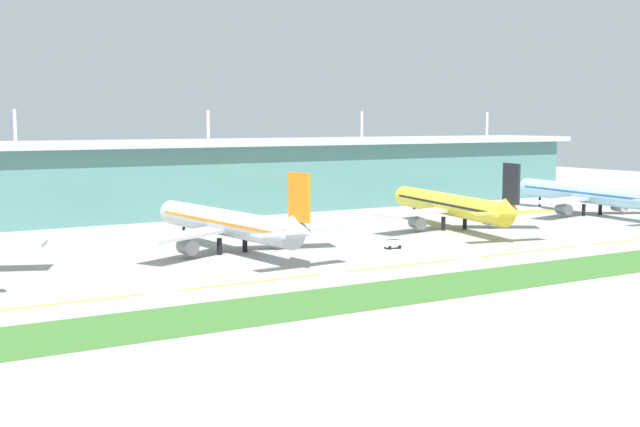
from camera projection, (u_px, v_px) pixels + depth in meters
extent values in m
plane|color=#A8A59E|center=(405.00, 261.00, 172.70)|extent=(600.00, 600.00, 0.00)
cube|color=slate|center=(202.00, 180.00, 260.13)|extent=(280.00, 28.00, 21.04)
cube|color=#B2B2B7|center=(201.00, 143.00, 258.88)|extent=(288.00, 34.00, 1.80)
cylinder|color=silver|center=(15.00, 126.00, 224.64)|extent=(0.90, 0.90, 9.00)
cylinder|color=silver|center=(208.00, 125.00, 253.53)|extent=(0.90, 0.90, 9.00)
cylinder|color=silver|center=(362.00, 125.00, 282.41)|extent=(0.90, 0.90, 9.00)
cylinder|color=silver|center=(487.00, 125.00, 311.30)|extent=(0.90, 0.90, 9.00)
cylinder|color=#ADB2BC|center=(225.00, 222.00, 184.31)|extent=(10.40, 53.26, 5.80)
cone|color=#ADB2BC|center=(167.00, 211.00, 207.13)|extent=(5.84, 4.47, 5.51)
cone|color=#ADB2BC|center=(302.00, 231.00, 160.55)|extent=(5.49, 7.03, 5.72)
cube|color=orange|center=(299.00, 197.00, 160.64)|extent=(1.26, 6.44, 9.50)
cube|color=#ADB2BC|center=(277.00, 234.00, 157.74)|extent=(10.24, 4.06, 0.36)
cube|color=#ADB2BC|center=(324.00, 230.00, 164.21)|extent=(10.24, 4.06, 0.36)
cube|color=#B7BABF|center=(185.00, 235.00, 173.85)|extent=(24.47, 16.96, 0.70)
cylinder|color=gray|center=(188.00, 247.00, 176.02)|extent=(3.58, 4.76, 3.20)
cube|color=#B7BABF|center=(282.00, 226.00, 187.96)|extent=(24.94, 13.52, 0.70)
cylinder|color=gray|center=(274.00, 238.00, 188.72)|extent=(3.58, 4.76, 3.20)
cylinder|color=black|center=(184.00, 234.00, 200.74)|extent=(0.70, 0.70, 3.60)
cylinder|color=black|center=(219.00, 247.00, 180.54)|extent=(1.10, 1.10, 3.60)
cylinder|color=black|center=(245.00, 244.00, 184.30)|extent=(1.10, 1.10, 3.60)
cube|color=orange|center=(225.00, 221.00, 184.26)|extent=(9.98, 47.99, 0.60)
cylinder|color=yellow|center=(449.00, 204.00, 224.12)|extent=(16.69, 55.55, 5.80)
cone|color=yellow|center=(401.00, 195.00, 251.94)|extent=(6.19, 5.01, 5.51)
cone|color=yellow|center=(513.00, 212.00, 195.23)|extent=(6.15, 7.47, 5.72)
cube|color=black|center=(511.00, 184.00, 195.46)|extent=(1.95, 6.41, 9.50)
cube|color=yellow|center=(491.00, 213.00, 193.87)|extent=(10.44, 5.12, 0.36)
cube|color=yellow|center=(532.00, 211.00, 197.58)|extent=(10.44, 5.12, 0.36)
cube|color=#B7BABF|center=(416.00, 213.00, 216.08)|extent=(24.84, 11.09, 0.70)
cylinder|color=gray|center=(417.00, 223.00, 218.14)|extent=(4.03, 5.05, 3.20)
cube|color=#B7BABF|center=(497.00, 209.00, 224.17)|extent=(23.78, 18.90, 0.70)
cylinder|color=gray|center=(490.00, 219.00, 225.42)|extent=(4.03, 5.05, 3.20)
cylinder|color=black|center=(414.00, 214.00, 244.10)|extent=(0.70, 0.70, 3.60)
cylinder|color=black|center=(443.00, 224.00, 220.75)|extent=(1.10, 1.10, 3.60)
cylinder|color=black|center=(465.00, 223.00, 222.91)|extent=(1.10, 1.10, 3.60)
cube|color=black|center=(449.00, 203.00, 224.08)|extent=(15.63, 50.12, 0.60)
cylinder|color=#9ED1EA|center=(586.00, 193.00, 258.01)|extent=(13.65, 58.93, 5.80)
cone|color=#9ED1EA|center=(523.00, 186.00, 286.57)|extent=(6.00, 4.71, 5.51)
cube|color=#B7BABF|center=(564.00, 200.00, 249.36)|extent=(24.94, 12.50, 0.70)
cylinder|color=gray|center=(564.00, 209.00, 251.46)|extent=(3.78, 4.89, 3.20)
cube|color=#B7BABF|center=(626.00, 197.00, 258.88)|extent=(24.21, 17.81, 0.70)
cylinder|color=gray|center=(619.00, 206.00, 260.03)|extent=(3.78, 4.89, 3.20)
cylinder|color=black|center=(540.00, 202.00, 278.58)|extent=(0.70, 0.70, 3.60)
cylinder|color=black|center=(584.00, 210.00, 254.52)|extent=(1.10, 1.10, 3.60)
cylinder|color=black|center=(600.00, 209.00, 257.06)|extent=(1.10, 1.10, 3.60)
cube|color=#2D5BB7|center=(586.00, 192.00, 257.97)|extent=(12.90, 53.12, 0.60)
cube|color=yellow|center=(60.00, 304.00, 132.33)|extent=(28.00, 0.70, 0.04)
cube|color=yellow|center=(253.00, 282.00, 149.87)|extent=(28.00, 0.70, 0.04)
cube|color=yellow|center=(406.00, 265.00, 167.41)|extent=(28.00, 0.70, 0.04)
cube|color=yellow|center=(530.00, 252.00, 184.94)|extent=(28.00, 0.70, 0.04)
cube|color=yellow|center=(632.00, 240.00, 202.48)|extent=(28.00, 0.70, 0.04)
cube|color=#3D702D|center=(487.00, 280.00, 151.68)|extent=(300.00, 18.00, 0.10)
cube|color=silver|center=(393.00, 243.00, 189.17)|extent=(3.80, 2.25, 1.60)
cube|color=silver|center=(393.00, 238.00, 189.04)|extent=(3.44, 2.20, 0.16)
cylinder|color=black|center=(396.00, 246.00, 190.50)|extent=(0.94, 0.46, 0.90)
cylinder|color=black|center=(399.00, 247.00, 189.03)|extent=(0.94, 0.46, 0.90)
cylinder|color=black|center=(386.00, 247.00, 189.48)|extent=(0.94, 0.46, 0.90)
cylinder|color=black|center=(389.00, 248.00, 188.01)|extent=(0.94, 0.46, 0.90)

